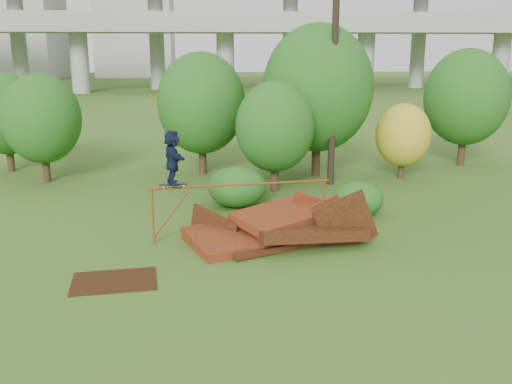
{
  "coord_description": "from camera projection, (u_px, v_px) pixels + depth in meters",
  "views": [
    {
      "loc": [
        -2.06,
        -13.69,
        5.62
      ],
      "look_at": [
        -0.8,
        2.0,
        1.6
      ],
      "focal_mm": 40.0,
      "sensor_mm": 36.0,
      "label": 1
    }
  ],
  "objects": [
    {
      "name": "skater",
      "position": [
        172.0,
        157.0,
        16.18
      ],
      "size": [
        0.8,
        1.52,
        1.56
      ],
      "primitive_type": "imported",
      "rotation": [
        0.0,
        0.0,
        1.81
      ],
      "color": "#121833",
      "rests_on": "skateboard"
    },
    {
      "name": "tree_5",
      "position": [
        466.0,
        97.0,
        27.09
      ],
      "size": [
        3.97,
        3.97,
        5.58
      ],
      "color": "black",
      "rests_on": "ground"
    },
    {
      "name": "freeway_overpass",
      "position": [
        224.0,
        9.0,
        72.98
      ],
      "size": [
        160.0,
        15.0,
        13.7
      ],
      "color": "gray",
      "rests_on": "ground"
    },
    {
      "name": "tree_4",
      "position": [
        403.0,
        135.0,
        24.63
      ],
      "size": [
        2.38,
        2.38,
        3.28
      ],
      "color": "black",
      "rests_on": "ground"
    },
    {
      "name": "scrap_pile",
      "position": [
        277.0,
        229.0,
        16.9
      ],
      "size": [
        5.83,
        3.55,
        1.98
      ],
      "color": "#4B170D",
      "rests_on": "ground"
    },
    {
      "name": "ground",
      "position": [
        293.0,
        270.0,
        14.77
      ],
      "size": [
        240.0,
        240.0,
        0.0
      ],
      "primitive_type": "plane",
      "color": "#2D5116",
      "rests_on": "ground"
    },
    {
      "name": "shrub_left",
      "position": [
        237.0,
        187.0,
        20.48
      ],
      "size": [
        2.12,
        1.96,
        1.47
      ],
      "primitive_type": "ellipsoid",
      "color": "#185015",
      "rests_on": "ground"
    },
    {
      "name": "tree_1",
      "position": [
        201.0,
        103.0,
        25.23
      ],
      "size": [
        3.91,
        3.91,
        5.45
      ],
      "color": "black",
      "rests_on": "ground"
    },
    {
      "name": "flat_plate",
      "position": [
        114.0,
        281.0,
        14.05
      ],
      "size": [
        2.2,
        1.69,
        0.03
      ],
      "primitive_type": "cube",
      "rotation": [
        0.0,
        0.0,
        0.12
      ],
      "color": "black",
      "rests_on": "ground"
    },
    {
      "name": "shrub_right",
      "position": [
        359.0,
        199.0,
        19.39
      ],
      "size": [
        1.68,
        1.54,
        1.19
      ],
      "primitive_type": "ellipsoid",
      "color": "#185015",
      "rests_on": "ground"
    },
    {
      "name": "utility_pole",
      "position": [
        334.0,
        60.0,
        22.78
      ],
      "size": [
        1.4,
        0.28,
        10.04
      ],
      "color": "black",
      "rests_on": "ground"
    },
    {
      "name": "grind_rail",
      "position": [
        241.0,
        194.0,
        16.87
      ],
      "size": [
        5.44,
        0.79,
        1.71
      ],
      "color": "brown",
      "rests_on": "ground"
    },
    {
      "name": "tree_0",
      "position": [
        42.0,
        119.0,
        23.72
      ],
      "size": [
        3.26,
        3.26,
        4.59
      ],
      "color": "black",
      "rests_on": "ground"
    },
    {
      "name": "tree_6",
      "position": [
        6.0,
        114.0,
        25.89
      ],
      "size": [
        3.26,
        3.26,
        4.55
      ],
      "color": "black",
      "rests_on": "ground"
    },
    {
      "name": "tree_2",
      "position": [
        275.0,
        127.0,
        22.26
      ],
      "size": [
        3.1,
        3.1,
        4.37
      ],
      "color": "black",
      "rests_on": "ground"
    },
    {
      "name": "building_right",
      "position": [
        135.0,
        1.0,
        108.58
      ],
      "size": [
        14.0,
        14.0,
        28.0
      ],
      "primitive_type": "cube",
      "color": "#9E9E99",
      "rests_on": "ground"
    },
    {
      "name": "skateboard",
      "position": [
        173.0,
        185.0,
        16.37
      ],
      "size": [
        0.83,
        0.32,
        0.08
      ],
      "rotation": [
        0.0,
        0.0,
        0.13
      ],
      "color": "black",
      "rests_on": "grind_rail"
    },
    {
      "name": "tree_3",
      "position": [
        318.0,
        88.0,
        24.61
      ],
      "size": [
        4.78,
        4.78,
        6.64
      ],
      "color": "black",
      "rests_on": "ground"
    }
  ]
}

